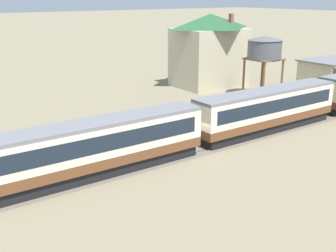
{
  "coord_description": "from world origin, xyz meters",
  "views": [
    {
      "loc": [
        -22.33,
        -27.04,
        13.27
      ],
      "look_at": [
        -3.42,
        -0.38,
        2.99
      ],
      "focal_mm": 45.0,
      "sensor_mm": 36.0,
      "label": 1
    }
  ],
  "objects_px": {
    "station_house_dark_green_roof": "(209,50)",
    "station_building": "(332,73)",
    "water_tower": "(265,49)",
    "passenger_train": "(103,144)"
  },
  "relations": [
    {
      "from": "station_house_dark_green_roof",
      "to": "station_building",
      "type": "bearing_deg",
      "value": -37.33
    },
    {
      "from": "station_building",
      "to": "water_tower",
      "type": "height_order",
      "value": "water_tower"
    },
    {
      "from": "station_building",
      "to": "water_tower",
      "type": "distance_m",
      "value": 14.6
    },
    {
      "from": "passenger_train",
      "to": "water_tower",
      "type": "relative_size",
      "value": 11.32
    },
    {
      "from": "station_house_dark_green_roof",
      "to": "water_tower",
      "type": "relative_size",
      "value": 1.32
    },
    {
      "from": "water_tower",
      "to": "station_house_dark_green_roof",
      "type": "bearing_deg",
      "value": 93.66
    },
    {
      "from": "station_house_dark_green_roof",
      "to": "water_tower",
      "type": "distance_m",
      "value": 10.19
    },
    {
      "from": "passenger_train",
      "to": "station_house_dark_green_roof",
      "type": "relative_size",
      "value": 8.56
    },
    {
      "from": "water_tower",
      "to": "station_building",
      "type": "bearing_deg",
      "value": -3.98
    },
    {
      "from": "passenger_train",
      "to": "station_house_dark_green_roof",
      "type": "height_order",
      "value": "station_house_dark_green_roof"
    }
  ]
}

